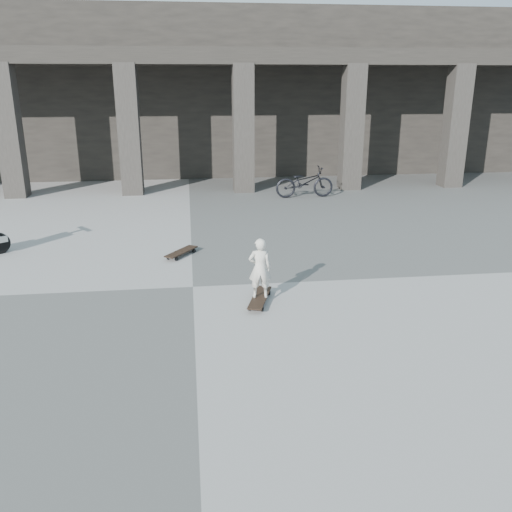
{
  "coord_description": "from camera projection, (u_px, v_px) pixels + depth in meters",
  "views": [
    {
      "loc": [
        0.0,
        -9.08,
        3.54
      ],
      "look_at": [
        1.09,
        -0.35,
        0.65
      ],
      "focal_mm": 38.0,
      "sensor_mm": 36.0,
      "label": 1
    }
  ],
  "objects": [
    {
      "name": "skateboard_spare",
      "position": [
        181.0,
        252.0,
        11.32
      ],
      "size": [
        0.71,
        0.88,
        0.11
      ],
      "rotation": [
        0.0,
        0.0,
        0.96
      ],
      "color": "black",
      "rests_on": "ground"
    },
    {
      "name": "child",
      "position": [
        260.0,
        268.0,
        8.8
      ],
      "size": [
        0.38,
        0.26,
        1.01
      ],
      "primitive_type": "imported",
      "rotation": [
        0.0,
        0.0,
        3.09
      ],
      "color": "beige",
      "rests_on": "longboard"
    },
    {
      "name": "bicycle",
      "position": [
        305.0,
        182.0,
        16.81
      ],
      "size": [
        1.83,
        0.68,
        0.95
      ],
      "primitive_type": "imported",
      "rotation": [
        0.0,
        0.0,
        1.6
      ],
      "color": "black",
      "rests_on": "ground"
    },
    {
      "name": "colonnade",
      "position": [
        185.0,
        92.0,
        21.7
      ],
      "size": [
        28.0,
        8.82,
        6.0
      ],
      "color": "black",
      "rests_on": "ground"
    },
    {
      "name": "ground",
      "position": [
        193.0,
        287.0,
        9.67
      ],
      "size": [
        90.0,
        90.0,
        0.0
      ],
      "primitive_type": "plane",
      "color": "#50504D",
      "rests_on": "ground"
    },
    {
      "name": "longboard",
      "position": [
        260.0,
        298.0,
        8.97
      ],
      "size": [
        0.53,
        1.04,
        0.1
      ],
      "rotation": [
        0.0,
        0.0,
        1.26
      ],
      "color": "black",
      "rests_on": "ground"
    }
  ]
}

